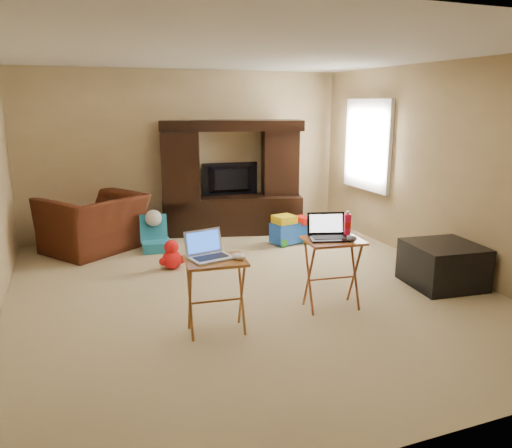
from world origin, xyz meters
name	(u,v)px	position (x,y,z in m)	size (l,w,h in m)	color
floor	(249,290)	(0.00, 0.00, 0.00)	(5.50, 5.50, 0.00)	#C1B285
ceiling	(249,52)	(0.00, 0.00, 2.50)	(5.50, 5.50, 0.00)	silver
wall_back	(187,153)	(0.00, 2.75, 1.25)	(5.00, 5.00, 0.00)	tan
wall_front	(424,248)	(0.00, -2.75, 1.25)	(5.00, 5.00, 0.00)	tan
wall_right	(441,167)	(2.50, 0.00, 1.25)	(5.50, 5.50, 0.00)	tan
window_pane	(368,145)	(2.48, 1.55, 1.40)	(1.20, 1.20, 0.00)	white
window_frame	(367,145)	(2.46, 1.55, 1.40)	(0.06, 1.14, 1.34)	white
entertainment_center	(232,178)	(0.63, 2.45, 0.88)	(2.15, 0.54, 1.76)	black
television	(231,179)	(0.63, 2.51, 0.84)	(0.89, 0.12, 0.51)	black
recliner	(94,223)	(-1.48, 2.18, 0.39)	(1.21, 1.06, 0.79)	#4C1C10
child_rocker	(156,234)	(-0.69, 1.88, 0.25)	(0.37, 0.43, 0.50)	#1A6E90
plush_toy	(172,254)	(-0.65, 1.03, 0.19)	(0.34, 0.28, 0.37)	red
push_toy	(291,229)	(1.22, 1.56, 0.22)	(0.58, 0.41, 0.44)	blue
ottoman	(443,265)	(2.10, -0.63, 0.24)	(0.75, 0.75, 0.48)	black
tray_table_left	(216,296)	(-0.63, -0.85, 0.34)	(0.53, 0.42, 0.68)	#9A5B25
tray_table_right	(332,274)	(0.60, -0.74, 0.36)	(0.55, 0.44, 0.72)	#A45427
laptop_left	(211,246)	(-0.66, -0.82, 0.80)	(0.36, 0.29, 0.24)	silver
laptop_right	(329,227)	(0.56, -0.72, 0.84)	(0.38, 0.30, 0.24)	black
mouse_left	(238,256)	(-0.44, -0.92, 0.71)	(0.09, 0.14, 0.06)	white
mouse_right	(352,238)	(0.73, -0.86, 0.75)	(0.09, 0.15, 0.06)	#3A3A3E
water_bottle	(347,225)	(0.80, -0.66, 0.83)	(0.07, 0.07, 0.22)	red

